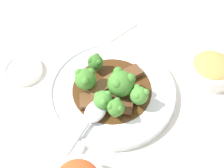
{
  "coord_description": "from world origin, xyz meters",
  "views": [
    {
      "loc": [
        0.31,
        0.21,
        0.54
      ],
      "look_at": [
        0.0,
        0.0,
        0.03
      ],
      "focal_mm": 50.0,
      "sensor_mm": 36.0,
      "label": 1
    }
  ],
  "objects_px": {
    "serving_spoon": "(90,119)",
    "side_bowl_appetizer": "(212,69)",
    "beef_strip_3": "(105,85)",
    "broccoli_floret_1": "(103,100)",
    "broccoli_floret_2": "(95,62)",
    "beef_strip_1": "(121,104)",
    "sauce_dish": "(23,70)",
    "beef_strip_2": "(128,74)",
    "broccoli_floret_3": "(122,82)",
    "broccoli_floret_5": "(116,108)",
    "broccoli_floret_0": "(140,95)",
    "main_plate": "(112,91)",
    "beef_strip_0": "(92,100)",
    "broccoli_floret_4": "(85,79)"
  },
  "relations": [
    {
      "from": "beef_strip_3",
      "to": "broccoli_floret_3",
      "type": "relative_size",
      "value": 1.37
    },
    {
      "from": "beef_strip_2",
      "to": "main_plate",
      "type": "bearing_deg",
      "value": -12.38
    },
    {
      "from": "beef_strip_1",
      "to": "main_plate",
      "type": "bearing_deg",
      "value": -123.2
    },
    {
      "from": "broccoli_floret_0",
      "to": "broccoli_floret_5",
      "type": "height_order",
      "value": "same"
    },
    {
      "from": "beef_strip_0",
      "to": "sauce_dish",
      "type": "relative_size",
      "value": 0.72
    },
    {
      "from": "broccoli_floret_4",
      "to": "broccoli_floret_0",
      "type": "bearing_deg",
      "value": 106.13
    },
    {
      "from": "beef_strip_3",
      "to": "side_bowl_appetizer",
      "type": "bearing_deg",
      "value": 135.83
    },
    {
      "from": "side_bowl_appetizer",
      "to": "sauce_dish",
      "type": "xyz_separation_m",
      "value": [
        0.22,
        -0.34,
        -0.02
      ]
    },
    {
      "from": "broccoli_floret_1",
      "to": "broccoli_floret_3",
      "type": "bearing_deg",
      "value": 166.89
    },
    {
      "from": "main_plate",
      "to": "broccoli_floret_0",
      "type": "relative_size",
      "value": 6.01
    },
    {
      "from": "main_plate",
      "to": "beef_strip_1",
      "type": "distance_m",
      "value": 0.05
    },
    {
      "from": "broccoli_floret_1",
      "to": "beef_strip_2",
      "type": "bearing_deg",
      "value": 179.73
    },
    {
      "from": "broccoli_floret_2",
      "to": "sauce_dish",
      "type": "height_order",
      "value": "broccoli_floret_2"
    },
    {
      "from": "beef_strip_2",
      "to": "broccoli_floret_0",
      "type": "height_order",
      "value": "broccoli_floret_0"
    },
    {
      "from": "main_plate",
      "to": "broccoli_floret_3",
      "type": "height_order",
      "value": "broccoli_floret_3"
    },
    {
      "from": "beef_strip_0",
      "to": "serving_spoon",
      "type": "bearing_deg",
      "value": 31.85
    },
    {
      "from": "beef_strip_2",
      "to": "broccoli_floret_4",
      "type": "bearing_deg",
      "value": -35.88
    },
    {
      "from": "broccoli_floret_2",
      "to": "broccoli_floret_3",
      "type": "height_order",
      "value": "broccoli_floret_3"
    },
    {
      "from": "broccoli_floret_3",
      "to": "broccoli_floret_0",
      "type": "bearing_deg",
      "value": 87.89
    },
    {
      "from": "main_plate",
      "to": "beef_strip_0",
      "type": "xyz_separation_m",
      "value": [
        0.05,
        -0.01,
        0.01
      ]
    },
    {
      "from": "broccoli_floret_3",
      "to": "broccoli_floret_1",
      "type": "bearing_deg",
      "value": -13.11
    },
    {
      "from": "broccoli_floret_5",
      "to": "broccoli_floret_1",
      "type": "bearing_deg",
      "value": -96.18
    },
    {
      "from": "broccoli_floret_2",
      "to": "broccoli_floret_4",
      "type": "height_order",
      "value": "broccoli_floret_4"
    },
    {
      "from": "beef_strip_0",
      "to": "beef_strip_1",
      "type": "relative_size",
      "value": 1.01
    },
    {
      "from": "broccoli_floret_5",
      "to": "beef_strip_2",
      "type": "bearing_deg",
      "value": -161.22
    },
    {
      "from": "broccoli_floret_1",
      "to": "broccoli_floret_4",
      "type": "bearing_deg",
      "value": -106.74
    },
    {
      "from": "broccoli_floret_1",
      "to": "sauce_dish",
      "type": "xyz_separation_m",
      "value": [
        0.02,
        -0.2,
        -0.03
      ]
    },
    {
      "from": "beef_strip_3",
      "to": "main_plate",
      "type": "bearing_deg",
      "value": 112.77
    },
    {
      "from": "broccoli_floret_5",
      "to": "serving_spoon",
      "type": "bearing_deg",
      "value": -41.38
    },
    {
      "from": "beef_strip_2",
      "to": "broccoli_floret_2",
      "type": "height_order",
      "value": "broccoli_floret_2"
    },
    {
      "from": "sauce_dish",
      "to": "beef_strip_1",
      "type": "bearing_deg",
      "value": 99.29
    },
    {
      "from": "broccoli_floret_2",
      "to": "side_bowl_appetizer",
      "type": "bearing_deg",
      "value": 124.49
    },
    {
      "from": "broccoli_floret_0",
      "to": "broccoli_floret_2",
      "type": "bearing_deg",
      "value": -99.04
    },
    {
      "from": "beef_strip_3",
      "to": "broccoli_floret_2",
      "type": "xyz_separation_m",
      "value": [
        -0.03,
        -0.04,
        0.02
      ]
    },
    {
      "from": "beef_strip_1",
      "to": "sauce_dish",
      "type": "height_order",
      "value": "beef_strip_1"
    },
    {
      "from": "broccoli_floret_0",
      "to": "broccoli_floret_3",
      "type": "height_order",
      "value": "broccoli_floret_3"
    },
    {
      "from": "broccoli_floret_1",
      "to": "broccoli_floret_2",
      "type": "distance_m",
      "value": 0.09
    },
    {
      "from": "beef_strip_1",
      "to": "sauce_dish",
      "type": "xyz_separation_m",
      "value": [
        0.04,
        -0.23,
        -0.02
      ]
    },
    {
      "from": "broccoli_floret_0",
      "to": "sauce_dish",
      "type": "distance_m",
      "value": 0.27
    },
    {
      "from": "broccoli_floret_0",
      "to": "broccoli_floret_1",
      "type": "bearing_deg",
      "value": -48.73
    },
    {
      "from": "beef_strip_0",
      "to": "broccoli_floret_4",
      "type": "relative_size",
      "value": 1.14
    },
    {
      "from": "beef_strip_3",
      "to": "side_bowl_appetizer",
      "type": "height_order",
      "value": "side_bowl_appetizer"
    },
    {
      "from": "broccoli_floret_1",
      "to": "broccoli_floret_2",
      "type": "xyz_separation_m",
      "value": [
        -0.07,
        -0.07,
        0.0
      ]
    },
    {
      "from": "beef_strip_3",
      "to": "broccoli_floret_1",
      "type": "relative_size",
      "value": 2.03
    },
    {
      "from": "beef_strip_1",
      "to": "broccoli_floret_3",
      "type": "distance_m",
      "value": 0.04
    },
    {
      "from": "beef_strip_1",
      "to": "beef_strip_3",
      "type": "xyz_separation_m",
      "value": [
        -0.02,
        -0.05,
        0.0
      ]
    },
    {
      "from": "broccoli_floret_0",
      "to": "broccoli_floret_5",
      "type": "relative_size",
      "value": 1.01
    },
    {
      "from": "beef_strip_0",
      "to": "broccoli_floret_1",
      "type": "xyz_separation_m",
      "value": [
        -0.0,
        0.02,
        0.02
      ]
    },
    {
      "from": "broccoli_floret_5",
      "to": "broccoli_floret_2",
      "type": "bearing_deg",
      "value": -125.34
    },
    {
      "from": "serving_spoon",
      "to": "side_bowl_appetizer",
      "type": "distance_m",
      "value": 0.28
    }
  ]
}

